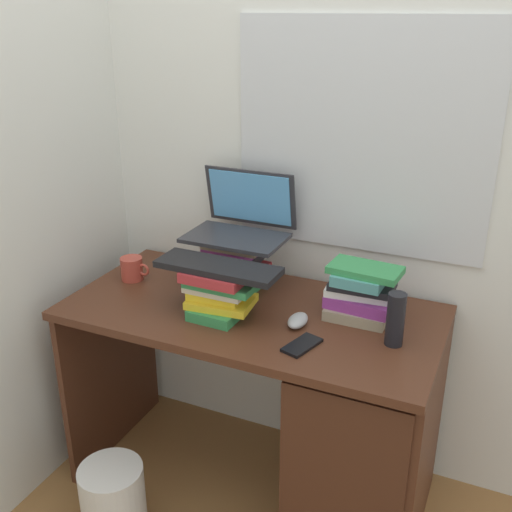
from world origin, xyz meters
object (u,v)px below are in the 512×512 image
cell_phone (302,345)px  wastebasket (114,502)px  desk (335,420)px  computer_mouse (298,320)px  book_stack_tall (235,263)px  book_stack_side (361,292)px  water_bottle (395,319)px  mug (132,269)px  book_stack_keyboard_riser (219,293)px  laptop (242,221)px  keyboard (218,267)px

cell_phone → wastebasket: 0.89m
desk → computer_mouse: bearing=-172.0°
book_stack_tall → book_stack_side: size_ratio=0.95×
computer_mouse → wastebasket: 0.91m
desk → water_bottle: 0.47m
water_bottle → book_stack_side: bearing=137.2°
desk → mug: 0.93m
book_stack_side → water_bottle: size_ratio=1.45×
book_stack_tall → book_stack_side: same height
computer_mouse → cell_phone: (0.06, -0.12, -0.01)m
book_stack_keyboard_riser → book_stack_side: size_ratio=0.96×
desk → book_stack_tall: book_stack_tall is taller
mug → book_stack_tall: bearing=14.6°
laptop → mug: bearing=-158.3°
laptop → cell_phone: bearing=-43.8°
desk → cell_phone: size_ratio=9.51×
cell_phone → computer_mouse: bearing=132.7°
keyboard → wastebasket: size_ratio=1.46×
keyboard → cell_phone: 0.38m
keyboard → wastebasket: (-0.25, -0.35, -0.80)m
book_stack_keyboard_riser → computer_mouse: bearing=7.9°
book_stack_tall → laptop: bearing=87.7°
computer_mouse → mug: 0.71m
book_stack_side → laptop: (-0.48, 0.09, 0.15)m
laptop → computer_mouse: (0.31, -0.24, -0.23)m
cell_phone → laptop: bearing=152.7°
mug → water_bottle: bearing=-4.0°
book_stack_side → water_bottle: 0.20m
laptop → water_bottle: (0.63, -0.23, -0.16)m
book_stack_side → keyboard: (-0.44, -0.18, 0.08)m
book_stack_side → mug: size_ratio=2.08×
laptop → keyboard: size_ratio=0.85×
desk → computer_mouse: size_ratio=12.44×
desk → book_stack_side: size_ratio=5.15×
keyboard → computer_mouse: (0.27, 0.04, -0.16)m
book_stack_tall → desk: bearing=-19.7°
book_stack_side → computer_mouse: book_stack_side is taller
keyboard → water_bottle: keyboard is taller
book_stack_keyboard_riser → laptop: bearing=99.2°
book_stack_tall → computer_mouse: bearing=-30.0°
desk → mug: (-0.84, 0.06, 0.39)m
book_stack_tall → mug: (-0.39, -0.10, -0.05)m
mug → water_bottle: 1.02m
book_stack_tall → wastebasket: size_ratio=0.83×
book_stack_keyboard_riser → computer_mouse: size_ratio=2.32×
desk → computer_mouse: computer_mouse is taller
book_stack_keyboard_riser → water_bottle: water_bottle is taller
book_stack_tall → book_stack_side: 0.49m
computer_mouse → cell_phone: computer_mouse is taller
book_stack_tall → book_stack_keyboard_riser: size_ratio=0.99×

